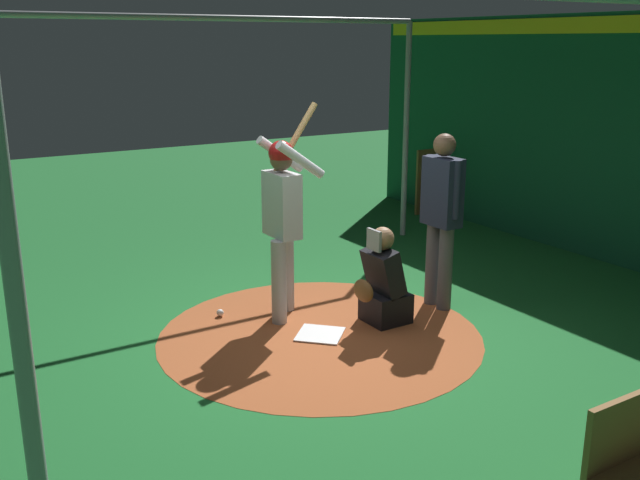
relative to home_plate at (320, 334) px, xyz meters
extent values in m
plane|color=#1E6B2D|center=(0.00, 0.00, -0.01)|extent=(25.36, 25.36, 0.00)
cylinder|color=#AD562D|center=(0.00, 0.00, -0.01)|extent=(3.09, 3.09, 0.01)
cube|color=white|center=(0.00, 0.00, 0.00)|extent=(0.59, 0.59, 0.01)
cylinder|color=#B3B3B7|center=(0.18, -0.48, 0.41)|extent=(0.15, 0.15, 0.85)
cylinder|color=#B3B3B7|center=(-0.06, -0.75, 0.41)|extent=(0.15, 0.15, 0.85)
cube|color=silver|center=(0.06, -0.62, 1.16)|extent=(0.22, 0.44, 0.64)
cylinder|color=silver|center=(-0.04, -0.42, 1.62)|extent=(0.52, 0.09, 0.40)
cylinder|color=silver|center=(-0.04, -0.82, 1.62)|extent=(0.52, 0.09, 0.40)
sphere|color=brown|center=(0.06, -0.62, 1.61)|extent=(0.22, 0.22, 0.22)
sphere|color=#A51414|center=(0.06, -0.62, 1.67)|extent=(0.25, 0.25, 0.25)
cylinder|color=tan|center=(-0.16, -0.75, 1.76)|extent=(0.54, 0.06, 0.73)
cube|color=black|center=(-0.75, 0.04, 0.14)|extent=(0.40, 0.40, 0.30)
cube|color=black|center=(-0.71, 0.04, 0.52)|extent=(0.31, 0.40, 0.49)
sphere|color=#9E704C|center=(-0.69, 0.04, 0.86)|extent=(0.23, 0.23, 0.23)
cube|color=gray|center=(-0.59, 0.04, 0.86)|extent=(0.03, 0.21, 0.21)
ellipsoid|color=brown|center=(-0.43, 0.10, 0.39)|extent=(0.12, 0.28, 0.22)
cylinder|color=#4C4C51|center=(-1.48, 0.09, 0.43)|extent=(0.15, 0.15, 0.89)
cylinder|color=#4C4C51|center=(-1.48, -0.11, 0.43)|extent=(0.15, 0.15, 0.89)
cube|color=#1E2338|center=(-1.48, -0.01, 1.23)|extent=(0.22, 0.42, 0.70)
cylinder|color=#1E2338|center=(-1.48, 0.19, 1.28)|extent=(0.09, 0.09, 0.59)
cylinder|color=#1E2338|center=(-1.48, -0.21, 1.28)|extent=(0.09, 0.09, 0.59)
sphere|color=brown|center=(-1.48, -0.01, 1.71)|extent=(0.23, 0.23, 0.23)
cube|color=#145133|center=(-4.43, 0.00, 1.52)|extent=(0.20, 9.36, 3.06)
cube|color=yellow|center=(-4.32, 0.00, 2.90)|extent=(0.03, 9.18, 0.20)
cylinder|color=gray|center=(-2.96, -2.48, 1.47)|extent=(0.08, 0.08, 2.97)
cylinder|color=gray|center=(2.96, 2.48, 1.47)|extent=(0.08, 0.08, 2.97)
cylinder|color=gray|center=(0.00, -2.48, 2.96)|extent=(5.91, 0.07, 0.07)
cube|color=olive|center=(-4.18, -3.33, 0.51)|extent=(0.58, 0.04, 1.05)
cylinder|color=black|center=(-4.37, -3.27, 0.43)|extent=(0.06, 0.17, 0.88)
cylinder|color=black|center=(-4.25, -3.27, 0.39)|extent=(0.06, 0.12, 0.81)
cylinder|color=tan|center=(-4.13, -3.27, 0.41)|extent=(0.06, 0.12, 0.84)
cylinder|color=black|center=(-4.01, -3.27, 0.43)|extent=(0.06, 0.15, 0.89)
sphere|color=white|center=(0.62, -0.94, 0.03)|extent=(0.07, 0.07, 0.07)
camera|label=1|loc=(3.32, 5.35, 2.71)|focal=39.86mm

